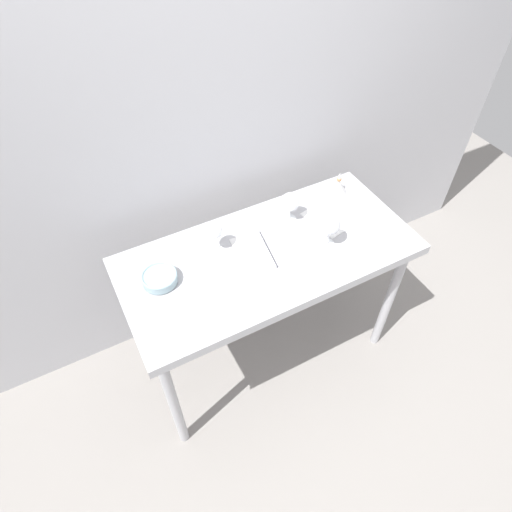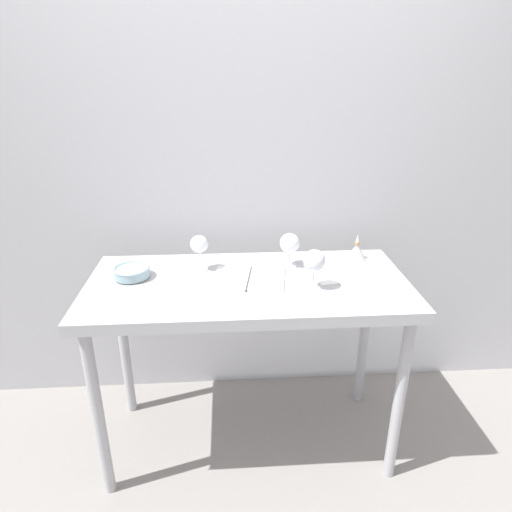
{
  "view_description": "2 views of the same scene",
  "coord_description": "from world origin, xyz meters",
  "views": [
    {
      "loc": [
        -0.71,
        -1.21,
        2.42
      ],
      "look_at": [
        -0.08,
        -0.02,
        0.93
      ],
      "focal_mm": 30.97,
      "sensor_mm": 36.0,
      "label": 1
    },
    {
      "loc": [
        -0.08,
        -1.76,
        1.75
      ],
      "look_at": [
        0.04,
        0.04,
        1.0
      ],
      "focal_mm": 31.33,
      "sensor_mm": 36.0,
      "label": 2
    }
  ],
  "objects": [
    {
      "name": "wine_glass_far_left",
      "position": [
        -0.21,
        0.13,
        1.02
      ],
      "size": [
        0.08,
        0.08,
        0.17
      ],
      "color": "white",
      "rests_on": "steel_counter"
    },
    {
      "name": "open_notebook",
      "position": [
        0.01,
        0.01,
        0.9
      ],
      "size": [
        0.34,
        0.28,
        0.01
      ],
      "rotation": [
        0.0,
        0.0,
        -0.15
      ],
      "color": "white",
      "rests_on": "steel_counter"
    },
    {
      "name": "tasting_sheet_upper",
      "position": [
        0.38,
        0.06,
        0.9
      ],
      "size": [
        0.23,
        0.26,
        0.0
      ],
      "primitive_type": "cube",
      "rotation": [
        0.0,
        0.0,
        0.2
      ],
      "color": "white",
      "rests_on": "steel_counter"
    },
    {
      "name": "wine_glass_near_right",
      "position": [
        0.27,
        -0.09,
        1.02
      ],
      "size": [
        0.09,
        0.09,
        0.17
      ],
      "color": "white",
      "rests_on": "steel_counter"
    },
    {
      "name": "steel_counter",
      "position": [
        0.0,
        -0.01,
        0.79
      ],
      "size": [
        1.4,
        0.65,
        0.9
      ],
      "color": "#AFAFB4",
      "rests_on": "ground_plane"
    },
    {
      "name": "tasting_sheet_lower",
      "position": [
        -0.34,
        -0.09,
        0.9
      ],
      "size": [
        0.21,
        0.27,
        0.0
      ],
      "primitive_type": "cube",
      "rotation": [
        0.0,
        0.0,
        -0.14
      ],
      "color": "white",
      "rests_on": "steel_counter"
    },
    {
      "name": "decanter_funnel",
      "position": [
        0.54,
        0.21,
        0.94
      ],
      "size": [
        0.1,
        0.1,
        0.13
      ],
      "color": "silver",
      "rests_on": "steel_counter"
    },
    {
      "name": "tasting_bowl",
      "position": [
        -0.51,
        0.06,
        0.93
      ],
      "size": [
        0.16,
        0.16,
        0.05
      ],
      "color": "#4C4C4C",
      "rests_on": "steel_counter"
    },
    {
      "name": "wine_glass_far_right",
      "position": [
        0.2,
        0.14,
        1.01
      ],
      "size": [
        0.09,
        0.09,
        0.16
      ],
      "color": "white",
      "rests_on": "steel_counter"
    },
    {
      "name": "back_wall",
      "position": [
        0.0,
        0.49,
        1.3
      ],
      "size": [
        3.8,
        0.04,
        2.6
      ],
      "primitive_type": "cube",
      "color": "#B6B6BB",
      "rests_on": "ground_plane"
    },
    {
      "name": "ground_plane",
      "position": [
        0.0,
        0.0,
        0.0
      ],
      "size": [
        6.0,
        6.0,
        0.0
      ],
      "primitive_type": "plane",
      "color": "gray"
    }
  ]
}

